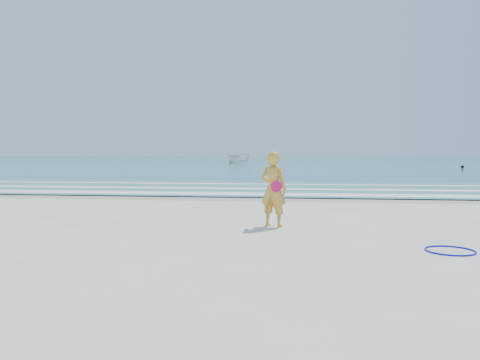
# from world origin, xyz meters

# --- Properties ---
(ground) EXTENTS (400.00, 400.00, 0.00)m
(ground) POSITION_xyz_m (0.00, 0.00, 0.00)
(ground) COLOR silver
(ground) RESTS_ON ground
(wet_sand) EXTENTS (400.00, 2.40, 0.00)m
(wet_sand) POSITION_xyz_m (0.00, 9.00, 0.00)
(wet_sand) COLOR #B2A893
(wet_sand) RESTS_ON ground
(ocean) EXTENTS (400.00, 190.00, 0.04)m
(ocean) POSITION_xyz_m (0.00, 105.00, 0.02)
(ocean) COLOR #19727F
(ocean) RESTS_ON ground
(shallow) EXTENTS (400.00, 10.00, 0.01)m
(shallow) POSITION_xyz_m (0.00, 14.00, 0.04)
(shallow) COLOR #59B7AD
(shallow) RESTS_ON ocean
(foam_near) EXTENTS (400.00, 1.40, 0.01)m
(foam_near) POSITION_xyz_m (0.00, 10.30, 0.05)
(foam_near) COLOR white
(foam_near) RESTS_ON shallow
(foam_mid) EXTENTS (400.00, 0.90, 0.01)m
(foam_mid) POSITION_xyz_m (0.00, 13.20, 0.05)
(foam_mid) COLOR white
(foam_mid) RESTS_ON shallow
(foam_far) EXTENTS (400.00, 0.60, 0.01)m
(foam_far) POSITION_xyz_m (0.00, 16.50, 0.05)
(foam_far) COLOR white
(foam_far) RESTS_ON shallow
(hoop) EXTENTS (1.03, 1.03, 0.03)m
(hoop) POSITION_xyz_m (4.37, -0.40, 0.02)
(hoop) COLOR #0B0DCB
(hoop) RESTS_ON ground
(boat) EXTENTS (4.75, 3.34, 1.72)m
(boat) POSITION_xyz_m (-8.92, 70.91, 0.90)
(boat) COLOR silver
(boat) RESTS_ON ocean
(buoy) EXTENTS (0.37, 0.37, 0.37)m
(buoy) POSITION_xyz_m (19.71, 46.07, 0.22)
(buoy) COLOR black
(buoy) RESTS_ON ocean
(woman) EXTENTS (0.77, 0.64, 1.80)m
(woman) POSITION_xyz_m (1.06, 2.04, 0.90)
(woman) COLOR gold
(woman) RESTS_ON ground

